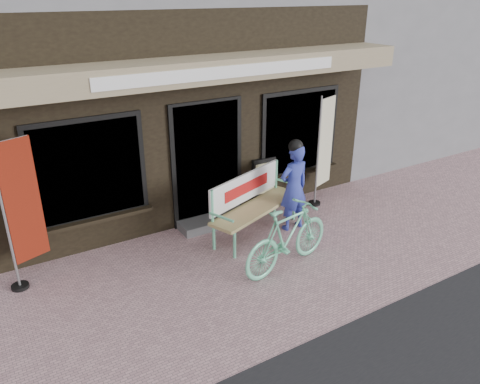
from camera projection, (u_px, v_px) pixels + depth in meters
ground at (270, 271)px, 6.99m from camera, size 70.00×70.00×0.00m
storefront at (138, 35)px, 9.70m from camera, size 7.00×6.77×6.00m
neighbor_right_near at (400, 27)px, 14.22m from camera, size 10.00×7.00×5.60m
bench at (252, 199)px, 7.88m from camera, size 1.97×1.13×1.04m
person at (294, 186)px, 7.94m from camera, size 0.56×0.37×1.62m
bicycle at (288, 237)px, 6.90m from camera, size 1.75×0.77×1.01m
nobori_red at (21, 210)px, 6.30m from camera, size 0.64×0.35×2.19m
nobori_cream at (324, 148)px, 8.87m from camera, size 0.63×0.33×2.13m
menu_stand at (264, 182)px, 8.88m from camera, size 0.49×0.11×0.98m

